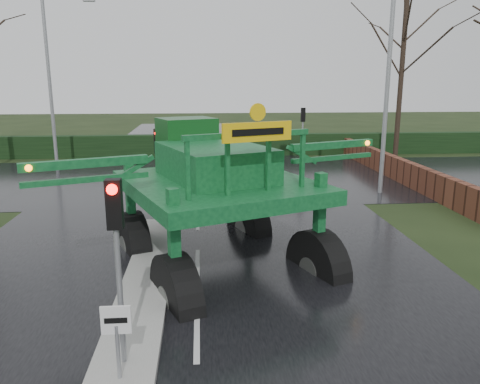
{
  "coord_description": "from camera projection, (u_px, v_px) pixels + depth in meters",
  "views": [
    {
      "loc": [
        0.15,
        -8.67,
        5.09
      ],
      "look_at": [
        1.26,
        4.33,
        2.0
      ],
      "focal_mm": 35.0,
      "sensor_mm": 36.0,
      "label": 1
    }
  ],
  "objects": [
    {
      "name": "ground",
      "position": [
        197.0,
        337.0,
        9.57
      ],
      "size": [
        140.0,
        140.0,
        0.0
      ],
      "primitive_type": "plane",
      "color": "black",
      "rests_on": "ground"
    },
    {
      "name": "road_main",
      "position": [
        198.0,
        208.0,
        19.26
      ],
      "size": [
        14.0,
        80.0,
        0.02
      ],
      "primitive_type": "cube",
      "color": "black",
      "rests_on": "ground"
    },
    {
      "name": "road_cross",
      "position": [
        198.0,
        179.0,
        25.08
      ],
      "size": [
        80.0,
        12.0,
        0.02
      ],
      "primitive_type": "cube",
      "color": "black",
      "rests_on": "ground"
    },
    {
      "name": "median_island",
      "position": [
        148.0,
        276.0,
        12.35
      ],
      "size": [
        1.2,
        10.0,
        0.16
      ],
      "primitive_type": "cube",
      "color": "gray",
      "rests_on": "ground"
    },
    {
      "name": "hedge_row",
      "position": [
        198.0,
        145.0,
        32.67
      ],
      "size": [
        44.0,
        0.9,
        1.5
      ],
      "primitive_type": "cube",
      "color": "black",
      "rests_on": "ground"
    },
    {
      "name": "brick_wall",
      "position": [
        389.0,
        165.0,
        25.81
      ],
      "size": [
        0.4,
        20.0,
        1.2
      ],
      "primitive_type": "cube",
      "color": "#592D1E",
      "rests_on": "ground"
    },
    {
      "name": "keep_left_sign",
      "position": [
        117.0,
        331.0,
        7.76
      ],
      "size": [
        0.5,
        0.07,
        1.35
      ],
      "color": "gray",
      "rests_on": "ground"
    },
    {
      "name": "traffic_signal_near",
      "position": [
        116.0,
        233.0,
        7.89
      ],
      "size": [
        0.26,
        0.33,
        3.52
      ],
      "color": "gray",
      "rests_on": "ground"
    },
    {
      "name": "traffic_signal_mid",
      "position": [
        158.0,
        156.0,
        16.13
      ],
      "size": [
        0.26,
        0.33,
        3.52
      ],
      "color": "gray",
      "rests_on": "ground"
    },
    {
      "name": "traffic_signal_far",
      "position": [
        303.0,
        123.0,
        28.91
      ],
      "size": [
        0.26,
        0.33,
        3.52
      ],
      "rotation": [
        0.0,
        0.0,
        3.14
      ],
      "color": "gray",
      "rests_on": "ground"
    },
    {
      "name": "street_light_right",
      "position": [
        382.0,
        61.0,
        20.51
      ],
      "size": [
        3.85,
        0.3,
        10.0
      ],
      "color": "gray",
      "rests_on": "ground"
    },
    {
      "name": "street_light_left_far",
      "position": [
        54.0,
        66.0,
        26.91
      ],
      "size": [
        3.85,
        0.3,
        10.0
      ],
      "color": "gray",
      "rests_on": "ground"
    },
    {
      "name": "tree_right_far",
      "position": [
        403.0,
        59.0,
        29.51
      ],
      "size": [
        7.0,
        7.0,
        12.05
      ],
      "color": "black",
      "rests_on": "ground"
    },
    {
      "name": "crop_sprayer",
      "position": [
        169.0,
        187.0,
        10.78
      ],
      "size": [
        9.62,
        7.7,
        5.75
      ],
      "rotation": [
        0.0,
        0.0,
        0.38
      ],
      "color": "black",
      "rests_on": "ground"
    },
    {
      "name": "white_sedan",
      "position": [
        228.0,
        163.0,
        30.13
      ],
      "size": [
        4.69,
        3.19,
        1.46
      ],
      "primitive_type": "imported",
      "rotation": [
        0.0,
        0.0,
        1.16
      ],
      "color": "white",
      "rests_on": "ground"
    }
  ]
}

